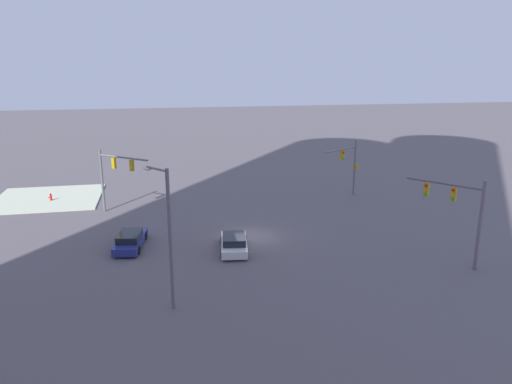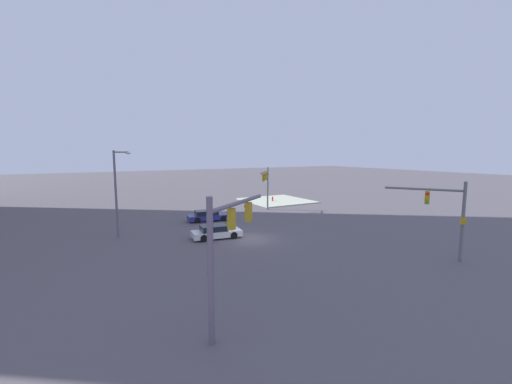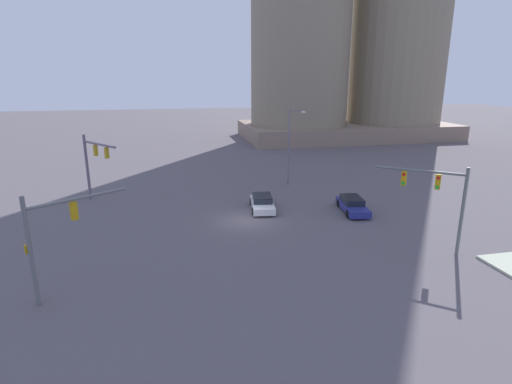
% 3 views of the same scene
% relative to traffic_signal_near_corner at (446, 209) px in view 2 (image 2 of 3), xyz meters
% --- Properties ---
extents(ground_plane, '(235.49, 235.49, 0.00)m').
position_rel_traffic_signal_near_corner_xyz_m(ground_plane, '(11.79, 9.62, -3.71)').
color(ground_plane, '#575157').
extents(sidewalk_corner, '(10.11, 9.56, 0.15)m').
position_rel_traffic_signal_near_corner_xyz_m(sidewalk_corner, '(29.80, -5.13, -3.63)').
color(sidewalk_corner, beige).
rests_on(sidewalk_corner, ground).
extents(traffic_signal_near_corner, '(4.69, 3.08, 5.73)m').
position_rel_traffic_signal_near_corner_xyz_m(traffic_signal_near_corner, '(0.00, 0.00, 0.00)').
color(traffic_signal_near_corner, slate).
rests_on(traffic_signal_near_corner, ground).
extents(traffic_signal_opposite_side, '(3.30, 4.23, 6.04)m').
position_rel_traffic_signal_near_corner_xyz_m(traffic_signal_opposite_side, '(-0.63, 17.51, 0.33)').
color(traffic_signal_opposite_side, slate).
rests_on(traffic_signal_opposite_side, ground).
extents(traffic_signal_cross_street, '(4.38, 3.69, 5.77)m').
position_rel_traffic_signal_near_corner_xyz_m(traffic_signal_cross_street, '(22.69, 1.23, 0.29)').
color(traffic_signal_cross_street, slate).
rests_on(traffic_signal_cross_street, ground).
extents(streetlamp_curved_arm, '(1.41, 1.77, 7.92)m').
position_rel_traffic_signal_near_corner_xyz_m(streetlamp_curved_arm, '(18.37, 19.64, 0.85)').
color(streetlamp_curved_arm, slate).
rests_on(streetlamp_curved_arm, ground).
extents(sedan_car_approaching, '(2.42, 4.95, 1.21)m').
position_rel_traffic_signal_near_corner_xyz_m(sedan_car_approaching, '(21.02, 9.96, -3.13)').
color(sedan_car_approaching, navy).
rests_on(sedan_car_approaching, ground).
extents(sedan_car_waiting_far, '(2.39, 4.61, 1.21)m').
position_rel_traffic_signal_near_corner_xyz_m(sedan_car_waiting_far, '(13.63, 12.10, -3.13)').
color(sedan_car_waiting_far, silver).
rests_on(sedan_car_waiting_far, ground).
extents(fire_hydrant_on_curb, '(0.33, 0.22, 0.71)m').
position_rel_traffic_signal_near_corner_xyz_m(fire_hydrant_on_curb, '(29.29, -4.01, -3.22)').
color(fire_hydrant_on_curb, red).
rests_on(fire_hydrant_on_curb, sidewalk_corner).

